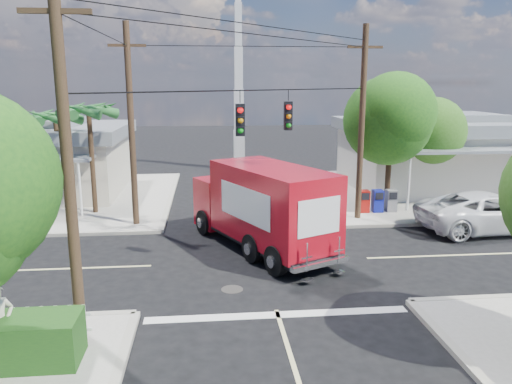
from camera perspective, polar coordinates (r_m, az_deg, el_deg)
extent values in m
plane|color=black|center=(18.51, 0.61, -8.00)|extent=(120.00, 120.00, 0.00)
cube|color=#9E998F|center=(31.70, 18.51, 0.13)|extent=(14.00, 14.00, 0.14)
cube|color=#A39E90|center=(29.55, 6.01, -0.15)|extent=(0.25, 14.00, 0.14)
cube|color=#A39E90|center=(25.66, 24.81, -3.18)|extent=(14.00, 0.25, 0.14)
cube|color=#9E998F|center=(30.35, -22.94, -0.74)|extent=(14.00, 14.00, 0.14)
cube|color=#A39E90|center=(29.03, -9.65, -0.49)|extent=(0.25, 14.00, 0.14)
cube|color=beige|center=(28.06, -1.61, -0.90)|extent=(0.12, 12.00, 0.01)
cube|color=silver|center=(14.58, 2.51, -13.83)|extent=(7.50, 0.40, 0.01)
cube|color=beige|center=(32.92, 20.40, 3.56)|extent=(11.00, 8.00, 3.40)
cube|color=gray|center=(32.70, 20.67, 7.11)|extent=(11.80, 8.80, 0.70)
cube|color=gray|center=(32.67, 20.74, 7.98)|extent=(6.05, 4.40, 0.50)
cube|color=gray|center=(28.49, 24.85, 4.37)|extent=(9.90, 1.80, 0.15)
cylinder|color=silver|center=(26.04, 17.06, 1.08)|extent=(0.12, 0.12, 2.90)
cube|color=beige|center=(31.76, -24.14, 2.77)|extent=(10.00, 8.00, 3.20)
cube|color=gray|center=(31.53, -24.45, 6.26)|extent=(10.80, 8.80, 0.70)
cube|color=gray|center=(31.50, -24.53, 7.17)|extent=(5.50, 4.40, 0.50)
cylinder|color=silver|center=(25.30, -19.47, 0.37)|extent=(0.12, 0.12, 2.70)
cube|color=silver|center=(37.65, -1.94, 4.82)|extent=(0.80, 0.80, 3.00)
cube|color=silver|center=(37.38, -1.98, 9.38)|extent=(0.70, 0.70, 3.00)
cube|color=silver|center=(37.34, -2.01, 13.99)|extent=(0.60, 0.60, 3.00)
cube|color=silver|center=(37.54, -2.05, 18.57)|extent=(0.50, 0.50, 3.00)
cylinder|color=#422D1C|center=(26.06, 14.90, 2.56)|extent=(0.28, 0.28, 4.10)
sphere|color=#1B4F16|center=(25.77, 15.21, 8.17)|extent=(4.10, 4.10, 4.10)
sphere|color=#1B4F16|center=(25.80, 14.25, 8.80)|extent=(3.33, 3.33, 3.33)
sphere|color=#1B4F16|center=(25.62, 16.17, 7.81)|extent=(3.58, 3.58, 3.58)
cylinder|color=#422D1C|center=(29.09, 18.18, 2.83)|extent=(0.28, 0.28, 3.58)
sphere|color=#2C5A16|center=(28.83, 18.48, 7.22)|extent=(3.58, 3.58, 3.58)
sphere|color=#2C5A16|center=(28.83, 17.62, 7.73)|extent=(2.91, 2.91, 2.91)
sphere|color=#2C5A16|center=(28.71, 19.35, 6.92)|extent=(3.14, 3.14, 3.14)
cylinder|color=#422D1C|center=(25.66, -18.21, 3.23)|extent=(0.24, 0.24, 5.00)
cone|color=#246229|center=(25.22, -16.59, 9.13)|extent=(0.50, 2.06, 0.98)
cone|color=#246229|center=(25.97, -17.04, 9.18)|extent=(1.92, 1.68, 0.98)
cone|color=#246229|center=(26.30, -18.62, 9.12)|extent=(2.12, 0.95, 0.98)
cone|color=#246229|center=(25.97, -20.18, 8.97)|extent=(1.34, 2.07, 0.98)
cone|color=#246229|center=(25.21, -20.62, 8.86)|extent=(1.34, 2.07, 0.98)
cone|color=#246229|center=(24.59, -19.52, 8.87)|extent=(2.12, 0.95, 0.98)
cone|color=#246229|center=(24.59, -17.68, 9.00)|extent=(1.92, 1.68, 0.98)
cylinder|color=#422D1C|center=(27.62, -21.58, 3.17)|extent=(0.24, 0.24, 4.60)
cone|color=#246229|center=(27.14, -20.14, 8.24)|extent=(0.50, 2.06, 0.98)
cone|color=#246229|center=(27.90, -20.47, 8.31)|extent=(1.92, 1.68, 0.98)
cone|color=#246229|center=(28.27, -21.88, 8.24)|extent=(2.12, 0.95, 0.98)
cone|color=#246229|center=(27.98, -23.37, 8.09)|extent=(1.34, 2.07, 0.98)
cone|color=#246229|center=(27.24, -23.86, 7.96)|extent=(1.34, 2.07, 0.98)
cone|color=#246229|center=(26.59, -22.92, 7.95)|extent=(2.12, 0.95, 0.98)
cone|color=#246229|center=(26.54, -21.23, 8.08)|extent=(1.92, 1.68, 0.98)
cylinder|color=#473321|center=(12.64, -20.72, 2.73)|extent=(0.28, 0.28, 9.00)
cube|color=#473321|center=(12.59, -21.99, 18.63)|extent=(1.60, 0.12, 0.12)
cylinder|color=#473321|center=(23.62, 11.97, 7.39)|extent=(0.28, 0.28, 9.00)
cube|color=#473321|center=(23.60, 12.37, 15.88)|extent=(1.60, 0.12, 0.12)
cylinder|color=#473321|center=(22.77, -14.06, 7.11)|extent=(0.28, 0.28, 9.00)
cube|color=#473321|center=(22.74, -14.54, 15.92)|extent=(1.60, 0.12, 0.12)
cylinder|color=black|center=(17.35, 0.66, 11.57)|extent=(10.43, 10.43, 0.04)
cube|color=black|center=(16.53, -1.82, 8.23)|extent=(0.30, 0.24, 1.05)
sphere|color=red|center=(16.37, -1.80, 9.35)|extent=(0.20, 0.20, 0.20)
cube|color=black|center=(18.63, 3.68, 8.68)|extent=(0.30, 0.24, 1.05)
sphere|color=red|center=(18.47, 3.77, 9.67)|extent=(0.20, 0.20, 0.20)
cube|color=silver|center=(13.38, -19.02, -14.06)|extent=(0.09, 0.06, 1.00)
cube|color=#A4110C|center=(25.34, 12.21, -1.03)|extent=(0.50, 0.50, 1.10)
cube|color=#131B95|center=(25.56, 13.71, -0.99)|extent=(0.50, 0.50, 1.10)
cube|color=slate|center=(25.80, 15.17, -0.95)|extent=(0.50, 0.50, 1.10)
cube|color=black|center=(19.90, 0.46, -4.91)|extent=(5.28, 7.75, 0.24)
cube|color=#AD0C19|center=(22.16, -3.57, -1.06)|extent=(2.80, 2.49, 2.12)
cube|color=black|center=(22.66, -4.38, 0.23)|extent=(1.93, 1.10, 0.92)
cube|color=silver|center=(23.07, -4.56, -2.26)|extent=(2.05, 1.07, 0.34)
cube|color=#AD0C19|center=(18.81, 1.87, -1.36)|extent=(4.61, 6.09, 2.80)
cube|color=white|center=(19.46, 4.89, -0.50)|extent=(1.53, 3.14, 1.26)
cube|color=white|center=(18.14, -1.37, -1.40)|extent=(1.53, 3.14, 1.26)
cube|color=white|center=(16.56, 7.24, -2.84)|extent=(1.57, 0.77, 1.26)
cube|color=silver|center=(16.96, 7.36, -8.14)|extent=(2.19, 1.23, 0.17)
cube|color=silver|center=(16.34, 5.81, -7.46)|extent=(0.42, 0.24, 0.97)
cube|color=silver|center=(17.15, 9.43, -6.60)|extent=(0.42, 0.24, 0.97)
cylinder|color=black|center=(21.75, -5.95, -3.47)|extent=(0.74, 1.09, 1.06)
cylinder|color=black|center=(22.75, -0.90, -2.69)|extent=(0.74, 1.09, 1.06)
cylinder|color=black|center=(17.10, 2.28, -7.86)|extent=(0.74, 1.09, 1.06)
cylinder|color=black|center=(18.36, 8.09, -6.54)|extent=(0.74, 1.09, 1.06)
imported|color=silver|center=(24.29, 25.13, -2.09)|extent=(6.43, 3.28, 1.74)
imported|color=beige|center=(13.16, -27.24, -13.18)|extent=(0.79, 0.80, 1.86)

